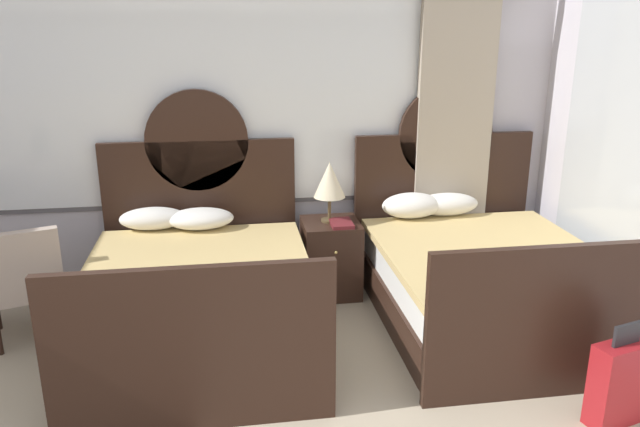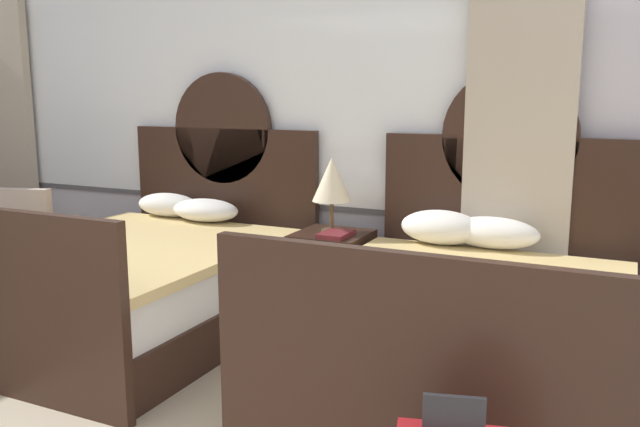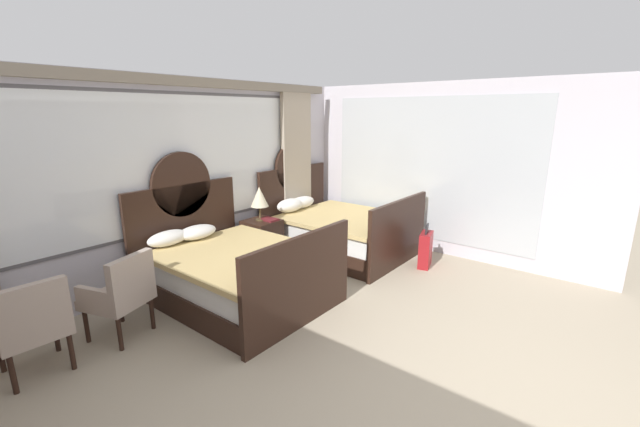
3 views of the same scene
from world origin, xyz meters
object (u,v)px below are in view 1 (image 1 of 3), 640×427
object	(u,v)px
nightstand_between_beds	(331,258)
book_on_nightstand	(341,223)
armchair_by_window_left	(23,277)
bed_near_mirror	(480,275)
bed_near_window	(199,293)
suitcase_on_floor	(619,383)
table_lamp_on_nightstand	(330,181)

from	to	relation	value
nightstand_between_beds	book_on_nightstand	distance (m)	0.36
armchair_by_window_left	nightstand_between_beds	bearing A→B (deg)	11.22
bed_near_mirror	nightstand_between_beds	size ratio (longest dim) A/B	3.25
bed_near_mirror	book_on_nightstand	world-z (taller)	bed_near_mirror
bed_near_window	suitcase_on_floor	size ratio (longest dim) A/B	3.28
book_on_nightstand	suitcase_on_floor	world-z (taller)	book_on_nightstand
table_lamp_on_nightstand	armchair_by_window_left	size ratio (longest dim) A/B	0.58
table_lamp_on_nightstand	book_on_nightstand	bearing A→B (deg)	-53.91
suitcase_on_floor	bed_near_window	bearing A→B (deg)	150.32
nightstand_between_beds	armchair_by_window_left	distance (m)	2.41
nightstand_between_beds	suitcase_on_floor	bearing A→B (deg)	-56.51
bed_near_mirror	nightstand_between_beds	bearing A→B (deg)	148.87
table_lamp_on_nightstand	book_on_nightstand	distance (m)	0.37
nightstand_between_beds	armchair_by_window_left	xyz separation A→B (m)	(-2.36, -0.47, 0.17)
table_lamp_on_nightstand	armchair_by_window_left	bearing A→B (deg)	-168.36
suitcase_on_floor	bed_near_mirror	bearing A→B (deg)	101.17
bed_near_window	bed_near_mirror	bearing A→B (deg)	0.08
bed_near_mirror	book_on_nightstand	distance (m)	1.20
bed_near_window	book_on_nightstand	size ratio (longest dim) A/B	8.17
nightstand_between_beds	suitcase_on_floor	distance (m)	2.47
suitcase_on_floor	book_on_nightstand	bearing A→B (deg)	123.35
bed_near_window	armchair_by_window_left	distance (m)	1.29
armchair_by_window_left	suitcase_on_floor	bearing A→B (deg)	-23.13
armchair_by_window_left	book_on_nightstand	bearing A→B (deg)	8.71
nightstand_between_beds	table_lamp_on_nightstand	bearing A→B (deg)	124.95
bed_near_mirror	armchair_by_window_left	bearing A→B (deg)	176.90
bed_near_window	table_lamp_on_nightstand	distance (m)	1.43
bed_near_window	table_lamp_on_nightstand	bearing A→B (deg)	31.86
armchair_by_window_left	suitcase_on_floor	size ratio (longest dim) A/B	1.38
bed_near_window	suitcase_on_floor	distance (m)	2.83
bed_near_window	armchair_by_window_left	xyz separation A→B (m)	(-1.27, 0.19, 0.13)
book_on_nightstand	armchair_by_window_left	world-z (taller)	armchair_by_window_left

